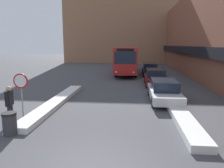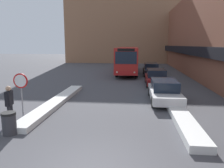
{
  "view_description": "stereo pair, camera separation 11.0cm",
  "coord_description": "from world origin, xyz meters",
  "px_view_note": "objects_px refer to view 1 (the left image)",
  "views": [
    {
      "loc": [
        1.16,
        -5.7,
        3.66
      ],
      "look_at": [
        -0.11,
        7.34,
        1.3
      ],
      "focal_mm": 35.0,
      "sensor_mm": 36.0,
      "label": 1
    },
    {
      "loc": [
        1.27,
        -5.69,
        3.66
      ],
      "look_at": [
        -0.11,
        7.34,
        1.3
      ],
      "focal_mm": 35.0,
      "sensor_mm": 36.0,
      "label": 2
    }
  ],
  "objects_px": {
    "city_bus": "(127,59)",
    "parked_car_back": "(150,69)",
    "stop_sign": "(21,86)",
    "parked_car_front": "(164,90)",
    "trash_bin": "(10,124)",
    "pedestrian": "(9,101)",
    "parked_car_middle": "(155,77)"
  },
  "relations": [
    {
      "from": "city_bus",
      "to": "parked_car_back",
      "type": "xyz_separation_m",
      "value": [
        2.88,
        -2.07,
        -1.09
      ]
    },
    {
      "from": "city_bus",
      "to": "stop_sign",
      "type": "relative_size",
      "value": 5.51
    },
    {
      "from": "city_bus",
      "to": "parked_car_back",
      "type": "height_order",
      "value": "city_bus"
    },
    {
      "from": "parked_car_front",
      "to": "stop_sign",
      "type": "bearing_deg",
      "value": -152.33
    },
    {
      "from": "trash_bin",
      "to": "pedestrian",
      "type": "bearing_deg",
      "value": 118.95
    },
    {
      "from": "parked_car_front",
      "to": "pedestrian",
      "type": "relative_size",
      "value": 2.71
    },
    {
      "from": "parked_car_front",
      "to": "stop_sign",
      "type": "xyz_separation_m",
      "value": [
        -7.66,
        -4.02,
        0.93
      ]
    },
    {
      "from": "pedestrian",
      "to": "trash_bin",
      "type": "height_order",
      "value": "pedestrian"
    },
    {
      "from": "trash_bin",
      "to": "parked_car_back",
      "type": "bearing_deg",
      "value": 69.31
    },
    {
      "from": "parked_car_front",
      "to": "stop_sign",
      "type": "relative_size",
      "value": 2.17
    },
    {
      "from": "city_bus",
      "to": "pedestrian",
      "type": "bearing_deg",
      "value": -103.94
    },
    {
      "from": "parked_car_back",
      "to": "stop_sign",
      "type": "xyz_separation_m",
      "value": [
        -7.66,
        -16.41,
        0.9
      ]
    },
    {
      "from": "parked_car_middle",
      "to": "trash_bin",
      "type": "height_order",
      "value": "parked_car_middle"
    },
    {
      "from": "city_bus",
      "to": "pedestrian",
      "type": "relative_size",
      "value": 6.89
    },
    {
      "from": "city_bus",
      "to": "parked_car_middle",
      "type": "xyz_separation_m",
      "value": [
        2.88,
        -8.69,
        -1.08
      ]
    },
    {
      "from": "parked_car_front",
      "to": "parked_car_back",
      "type": "distance_m",
      "value": 12.39
    },
    {
      "from": "parked_car_back",
      "to": "pedestrian",
      "type": "distance_m",
      "value": 19.06
    },
    {
      "from": "parked_car_back",
      "to": "trash_bin",
      "type": "xyz_separation_m",
      "value": [
        -7.04,
        -18.65,
        -0.26
      ]
    },
    {
      "from": "parked_car_back",
      "to": "stop_sign",
      "type": "bearing_deg",
      "value": -115.03
    },
    {
      "from": "parked_car_middle",
      "to": "trash_bin",
      "type": "bearing_deg",
      "value": -120.35
    },
    {
      "from": "city_bus",
      "to": "parked_car_front",
      "type": "height_order",
      "value": "city_bus"
    },
    {
      "from": "stop_sign",
      "to": "trash_bin",
      "type": "relative_size",
      "value": 2.38
    },
    {
      "from": "pedestrian",
      "to": "parked_car_middle",
      "type": "bearing_deg",
      "value": 134.95
    },
    {
      "from": "parked_car_front",
      "to": "parked_car_back",
      "type": "height_order",
      "value": "parked_car_back"
    },
    {
      "from": "parked_car_back",
      "to": "pedestrian",
      "type": "relative_size",
      "value": 2.35
    },
    {
      "from": "parked_car_middle",
      "to": "parked_car_back",
      "type": "distance_m",
      "value": 6.62
    },
    {
      "from": "parked_car_front",
      "to": "stop_sign",
      "type": "distance_m",
      "value": 8.7
    },
    {
      "from": "stop_sign",
      "to": "pedestrian",
      "type": "height_order",
      "value": "stop_sign"
    },
    {
      "from": "parked_car_back",
      "to": "trash_bin",
      "type": "distance_m",
      "value": 19.94
    },
    {
      "from": "parked_car_middle",
      "to": "pedestrian",
      "type": "distance_m",
      "value": 13.29
    },
    {
      "from": "city_bus",
      "to": "parked_car_front",
      "type": "bearing_deg",
      "value": -78.72
    },
    {
      "from": "parked_car_back",
      "to": "stop_sign",
      "type": "relative_size",
      "value": 1.88
    }
  ]
}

